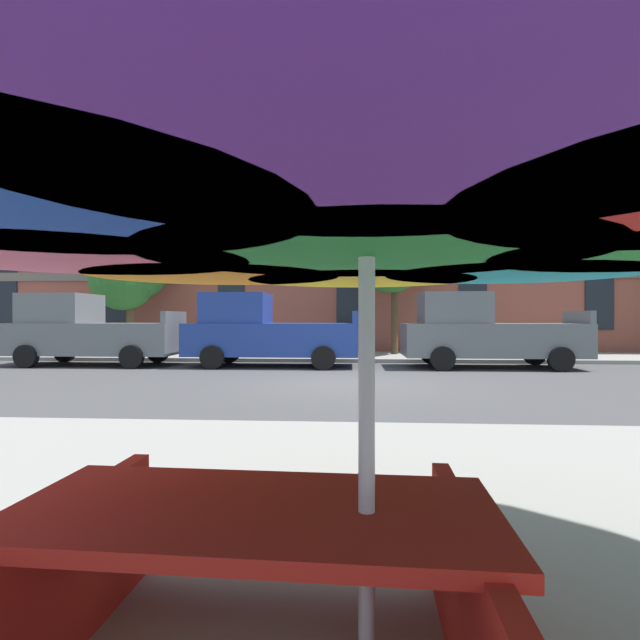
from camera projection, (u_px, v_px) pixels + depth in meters
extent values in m
plane|color=#424244|center=(349.00, 384.00, 10.73)|extent=(120.00, 120.00, 0.00)
cube|color=gray|center=(350.00, 356.00, 17.52)|extent=(56.00, 3.60, 0.12)
cube|color=#934C3D|center=(350.00, 225.00, 25.67)|extent=(44.14, 12.00, 12.80)
cube|color=#6B6056|center=(350.00, 275.00, 19.66)|extent=(43.26, 0.08, 0.36)
cube|color=#6B6056|center=(350.00, 196.00, 19.64)|extent=(43.26, 0.08, 0.36)
cube|color=#6B6056|center=(350.00, 117.00, 19.63)|extent=(43.26, 0.08, 0.36)
cube|color=black|center=(4.00, 193.00, 20.60)|extent=(1.10, 0.06, 11.60)
cube|color=black|center=(116.00, 191.00, 20.29)|extent=(1.10, 0.06, 11.60)
cube|color=black|center=(231.00, 189.00, 19.97)|extent=(1.10, 0.06, 11.60)
cube|color=black|center=(350.00, 187.00, 19.65)|extent=(1.10, 0.06, 11.60)
cube|color=black|center=(473.00, 184.00, 19.34)|extent=(1.10, 0.06, 11.60)
cube|color=black|center=(600.00, 182.00, 19.02)|extent=(1.10, 0.06, 11.60)
cube|color=slate|center=(96.00, 339.00, 14.93)|extent=(5.10, 1.90, 0.96)
cube|color=slate|center=(61.00, 309.00, 15.00)|extent=(1.90, 1.75, 0.90)
cube|color=slate|center=(174.00, 317.00, 14.77)|extent=(0.16, 1.75, 0.36)
cylinder|color=black|center=(158.00, 352.00, 15.78)|extent=(0.68, 0.22, 0.68)
cylinder|color=black|center=(132.00, 357.00, 13.88)|extent=(0.68, 0.22, 0.68)
cylinder|color=black|center=(65.00, 352.00, 15.98)|extent=(0.68, 0.22, 0.68)
cylinder|color=black|center=(26.00, 356.00, 14.09)|extent=(0.68, 0.22, 0.68)
cube|color=navy|center=(273.00, 339.00, 14.57)|extent=(5.10, 1.90, 0.96)
cube|color=navy|center=(237.00, 308.00, 14.64)|extent=(1.90, 1.75, 0.90)
cube|color=navy|center=(355.00, 317.00, 14.41)|extent=(0.16, 1.75, 0.36)
cylinder|color=black|center=(327.00, 353.00, 15.42)|extent=(0.68, 0.22, 0.68)
cylinder|color=black|center=(323.00, 358.00, 13.52)|extent=(0.68, 0.22, 0.68)
cylinder|color=black|center=(229.00, 353.00, 15.62)|extent=(0.68, 0.22, 0.68)
cylinder|color=black|center=(212.00, 357.00, 13.73)|extent=(0.68, 0.22, 0.68)
cube|color=slate|center=(491.00, 340.00, 14.15)|extent=(5.10, 1.90, 0.96)
cube|color=slate|center=(453.00, 308.00, 14.22)|extent=(1.90, 1.75, 0.90)
cube|color=slate|center=(578.00, 317.00, 13.99)|extent=(0.16, 1.75, 0.36)
cylinder|color=black|center=(534.00, 354.00, 15.00)|extent=(0.68, 0.22, 0.68)
cylinder|color=black|center=(561.00, 359.00, 13.11)|extent=(0.68, 0.22, 0.68)
cylinder|color=black|center=(431.00, 353.00, 15.21)|extent=(0.68, 0.22, 0.68)
cylinder|color=black|center=(443.00, 359.00, 13.31)|extent=(0.68, 0.22, 0.68)
cylinder|color=brown|center=(131.00, 328.00, 18.60)|extent=(0.35, 0.35, 2.18)
sphere|color=#2D702D|center=(123.00, 278.00, 18.49)|extent=(2.49, 2.49, 2.49)
sphere|color=#2D702D|center=(136.00, 266.00, 18.71)|extent=(2.59, 2.59, 2.59)
sphere|color=#2D702D|center=(139.00, 265.00, 18.65)|extent=(2.06, 2.06, 2.06)
cylinder|color=#4C3823|center=(394.00, 324.00, 17.91)|extent=(0.25, 0.25, 2.45)
sphere|color=#2D702D|center=(396.00, 253.00, 17.85)|extent=(2.36, 2.36, 2.36)
sphere|color=#2D702D|center=(397.00, 251.00, 18.17)|extent=(2.70, 2.70, 2.70)
sphere|color=#2D702D|center=(392.00, 260.00, 17.78)|extent=(2.39, 2.39, 2.39)
sphere|color=#2D702D|center=(388.00, 261.00, 17.90)|extent=(2.34, 2.34, 2.34)
cylinder|color=silver|center=(367.00, 431.00, 1.74)|extent=(0.06, 0.06, 2.12)
cone|color=#199EB2|center=(514.00, 232.00, 2.46)|extent=(1.31, 1.31, 0.44)
cone|color=yellow|center=(361.00, 243.00, 2.83)|extent=(1.31, 1.31, 0.44)
cone|color=orange|center=(216.00, 235.00, 2.56)|extent=(1.31, 1.31, 0.44)
cone|color=#E5668C|center=(73.00, 201.00, 1.81)|extent=(1.31, 1.31, 0.44)
cone|color=blue|center=(9.00, 110.00, 1.02)|extent=(1.31, 1.31, 0.44)
cone|color=green|center=(367.00, 185.00, 1.74)|extent=(1.63, 1.63, 0.52)
cube|color=red|center=(254.00, 513.00, 1.80)|extent=(1.83, 0.86, 0.06)
cube|color=red|center=(284.00, 523.00, 2.42)|extent=(1.81, 0.34, 0.05)
cube|color=red|center=(469.00, 625.00, 1.73)|extent=(0.13, 1.40, 0.74)
cube|color=red|center=(58.00, 600.00, 1.88)|extent=(0.13, 1.40, 0.74)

